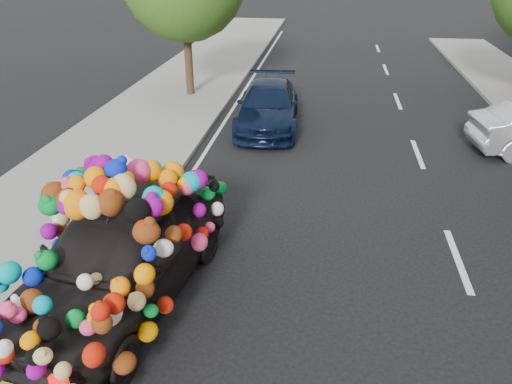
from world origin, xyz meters
TOP-DOWN VIEW (x-y plane):
  - ground at (0.00, 0.00)m, footprint 100.00×100.00m
  - sidewalk at (-4.30, 0.00)m, footprint 4.00×60.00m
  - kerb at (-2.35, 0.00)m, footprint 0.15×60.00m
  - lane_markings at (3.60, 0.00)m, footprint 6.00×50.00m
  - plush_art_car at (-1.80, -1.78)m, footprint 2.99×5.24m
  - navy_sedan at (-0.61, 6.66)m, footprint 2.02×4.47m

SIDE VIEW (x-z plane):
  - ground at x=0.00m, z-range 0.00..0.00m
  - lane_markings at x=3.60m, z-range 0.00..0.01m
  - sidewalk at x=-4.30m, z-range 0.00..0.12m
  - kerb at x=-2.35m, z-range 0.00..0.13m
  - navy_sedan at x=-0.61m, z-range 0.00..1.27m
  - plush_art_car at x=-1.80m, z-range 0.04..2.31m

